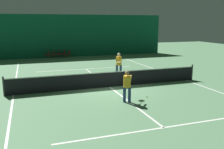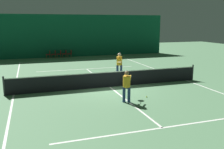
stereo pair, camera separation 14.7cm
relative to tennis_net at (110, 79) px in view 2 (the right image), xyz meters
name	(u,v)px [view 2 (the right image)]	position (x,y,z in m)	size (l,w,h in m)	color
ground_plane	(110,87)	(0.00, 0.00, -0.51)	(60.00, 60.00, 0.00)	#56845B
backdrop_curtain	(70,36)	(0.00, 14.72, 1.88)	(23.00, 0.12, 4.78)	#0F5138
court_line_baseline_far	(75,60)	(0.00, 11.90, -0.51)	(11.00, 0.10, 0.00)	white
court_line_service_far	(87,69)	(0.00, 6.40, -0.51)	(8.25, 0.10, 0.00)	white
court_line_service_near	(162,128)	(0.00, -6.40, -0.51)	(8.25, 0.10, 0.00)	white
court_line_sideline_left	(14,95)	(-5.50, 0.00, -0.51)	(0.10, 23.80, 0.00)	white
court_line_sideline_right	(186,80)	(5.50, 0.00, -0.51)	(0.10, 23.80, 0.00)	white
court_line_centre	(110,87)	(0.00, 0.00, -0.51)	(0.10, 12.80, 0.00)	white
tennis_net	(110,79)	(0.00, 0.00, 0.00)	(12.00, 0.10, 1.07)	black
player_near	(127,84)	(-0.11, -3.07, 0.41)	(0.93, 1.32, 1.58)	navy
player_far	(119,63)	(1.57, 2.61, 0.50)	(0.82, 1.42, 1.74)	navy
courtside_chair_0	(49,54)	(-2.52, 14.17, -0.03)	(0.44, 0.44, 0.84)	brown
courtside_chair_1	(54,54)	(-1.93, 14.17, -0.03)	(0.44, 0.44, 0.84)	brown
courtside_chair_2	(60,53)	(-1.34, 14.17, -0.03)	(0.44, 0.44, 0.84)	brown
courtside_chair_3	(65,53)	(-0.74, 14.17, -0.03)	(0.44, 0.44, 0.84)	brown
courtside_chair_4	(70,53)	(-0.15, 14.17, -0.03)	(0.44, 0.44, 0.84)	brown
tennis_ball	(147,97)	(1.17, -2.69, -0.48)	(0.07, 0.07, 0.07)	#D1DB33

